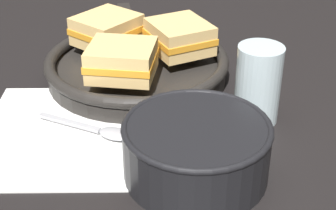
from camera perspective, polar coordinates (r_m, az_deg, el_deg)
ground_plane at (r=0.68m, az=-1.49°, el=-3.95°), size 4.00×4.00×0.00m
napkin at (r=0.70m, az=-8.51°, el=-2.94°), size 0.31×0.27×0.00m
soup_bowl at (r=0.60m, az=3.16°, el=-4.62°), size 0.17×0.17×0.07m
spoon at (r=0.69m, az=-7.33°, el=-2.91°), size 0.14×0.07×0.01m
skillet at (r=0.82m, az=-3.46°, el=4.32°), size 0.29×0.41×0.04m
sandwich_near_left at (r=0.82m, az=1.29°, el=7.59°), size 0.12×0.13×0.05m
sandwich_near_right at (r=0.85m, az=-6.78°, el=8.30°), size 0.13×0.13×0.05m
sandwich_far_left at (r=0.74m, az=-5.13°, el=4.97°), size 0.10×0.09×0.05m
drinking_glass at (r=0.71m, az=9.94°, el=2.29°), size 0.06×0.06×0.11m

